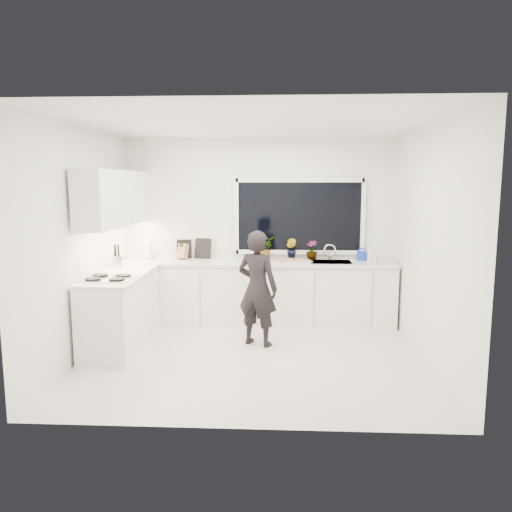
{
  "coord_description": "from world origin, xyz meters",
  "views": [
    {
      "loc": [
        0.34,
        -5.66,
        2.04
      ],
      "look_at": [
        0.03,
        0.4,
        1.15
      ],
      "focal_mm": 35.0,
      "sensor_mm": 36.0,
      "label": 1
    }
  ],
  "objects": [
    {
      "name": "window",
      "position": [
        0.6,
        1.73,
        1.55
      ],
      "size": [
        1.8,
        0.02,
        1.0
      ],
      "primitive_type": "cube",
      "color": "black",
      "rests_on": "wall_back"
    },
    {
      "name": "pizza_tray",
      "position": [
        0.53,
        1.42,
        0.94
      ],
      "size": [
        0.5,
        0.42,
        0.03
      ],
      "primitive_type": "cube",
      "rotation": [
        0.0,
        0.0,
        0.25
      ],
      "color": "#B3B4B8",
      "rests_on": "countertop_back"
    },
    {
      "name": "pizza",
      "position": [
        0.53,
        1.42,
        0.95
      ],
      "size": [
        0.45,
        0.37,
        0.01
      ],
      "primitive_type": "cube",
      "rotation": [
        0.0,
        0.0,
        0.25
      ],
      "color": "red",
      "rests_on": "pizza_tray"
    },
    {
      "name": "sink",
      "position": [
        1.05,
        1.45,
        0.87
      ],
      "size": [
        0.58,
        0.42,
        0.14
      ],
      "primitive_type": "cube",
      "color": "silver",
      "rests_on": "countertop_back"
    },
    {
      "name": "watering_can",
      "position": [
        1.51,
        1.61,
        0.98
      ],
      "size": [
        0.16,
        0.16,
        0.13
      ],
      "primitive_type": "cylinder",
      "rotation": [
        0.0,
        0.0,
        0.15
      ],
      "color": "#1534C4",
      "rests_on": "countertop_back"
    },
    {
      "name": "picture_frame_small",
      "position": [
        -0.83,
        1.69,
        1.07
      ],
      "size": [
        0.25,
        0.07,
        0.3
      ],
      "primitive_type": "cube",
      "rotation": [
        0.0,
        0.0,
        -0.22
      ],
      "color": "black",
      "rests_on": "countertop_back"
    },
    {
      "name": "wall_left",
      "position": [
        -2.01,
        0.0,
        1.35
      ],
      "size": [
        0.02,
        3.5,
        2.7
      ],
      "primitive_type": "cube",
      "color": "white",
      "rests_on": "ground"
    },
    {
      "name": "base_cabinets_back",
      "position": [
        0.0,
        1.45,
        0.44
      ],
      "size": [
        3.92,
        0.58,
        0.88
      ],
      "primitive_type": "cube",
      "color": "white",
      "rests_on": "floor"
    },
    {
      "name": "base_cabinets_left",
      "position": [
        -1.67,
        0.35,
        0.44
      ],
      "size": [
        0.58,
        1.6,
        0.88
      ],
      "primitive_type": "cube",
      "color": "white",
      "rests_on": "floor"
    },
    {
      "name": "stovetop",
      "position": [
        -1.69,
        -0.0,
        0.94
      ],
      "size": [
        0.56,
        0.48,
        0.03
      ],
      "primitive_type": "cube",
      "color": "black",
      "rests_on": "countertop_left"
    },
    {
      "name": "paper_towel_roll",
      "position": [
        -1.63,
        1.55,
        1.05
      ],
      "size": [
        0.11,
        0.11,
        0.26
      ],
      "primitive_type": "cylinder",
      "rotation": [
        0.0,
        0.0,
        -0.01
      ],
      "color": "white",
      "rests_on": "countertop_back"
    },
    {
      "name": "wall_back",
      "position": [
        0.0,
        1.76,
        1.35
      ],
      "size": [
        4.0,
        0.02,
        2.7
      ],
      "primitive_type": "cube",
      "color": "white",
      "rests_on": "ground"
    },
    {
      "name": "countertop_left",
      "position": [
        -1.67,
        0.35,
        0.9
      ],
      "size": [
        0.62,
        1.6,
        0.04
      ],
      "primitive_type": "cube",
      "color": "silver",
      "rests_on": "base_cabinets_left"
    },
    {
      "name": "ceiling",
      "position": [
        0.0,
        0.0,
        2.71
      ],
      "size": [
        4.0,
        3.5,
        0.02
      ],
      "primitive_type": "cube",
      "color": "white",
      "rests_on": "wall_back"
    },
    {
      "name": "picture_frame_large",
      "position": [
        -1.12,
        1.69,
        1.06
      ],
      "size": [
        0.22,
        0.07,
        0.28
      ],
      "primitive_type": "cube",
      "rotation": [
        0.0,
        0.0,
        0.25
      ],
      "color": "black",
      "rests_on": "countertop_back"
    },
    {
      "name": "knife_block",
      "position": [
        -1.12,
        1.59,
        1.03
      ],
      "size": [
        0.16,
        0.14,
        0.22
      ],
      "primitive_type": "cube",
      "rotation": [
        0.0,
        0.0,
        -0.42
      ],
      "color": "brown",
      "rests_on": "countertop_back"
    },
    {
      "name": "person",
      "position": [
        0.04,
        0.46,
        0.73
      ],
      "size": [
        0.63,
        0.54,
        1.46
      ],
      "primitive_type": "imported",
      "rotation": [
        0.0,
        0.0,
        2.72
      ],
      "color": "black",
      "rests_on": "floor"
    },
    {
      "name": "floor",
      "position": [
        0.0,
        0.0,
        -0.01
      ],
      "size": [
        4.0,
        3.5,
        0.02
      ],
      "primitive_type": "cube",
      "color": "beige",
      "rests_on": "ground"
    },
    {
      "name": "wall_right",
      "position": [
        2.01,
        0.0,
        1.35
      ],
      "size": [
        0.02,
        3.5,
        2.7
      ],
      "primitive_type": "cube",
      "color": "white",
      "rests_on": "ground"
    },
    {
      "name": "utensil_crock",
      "position": [
        -1.85,
        0.8,
        1.0
      ],
      "size": [
        0.16,
        0.16,
        0.16
      ],
      "primitive_type": "cylinder",
      "rotation": [
        0.0,
        0.0,
        -0.28
      ],
      "color": "#B1B1B5",
      "rests_on": "countertop_left"
    },
    {
      "name": "herb_plants",
      "position": [
        0.29,
        1.61,
        1.08
      ],
      "size": [
        0.97,
        0.35,
        0.33
      ],
      "color": "#26662D",
      "rests_on": "countertop_back"
    },
    {
      "name": "countertop_back",
      "position": [
        0.0,
        1.44,
        0.9
      ],
      "size": [
        3.94,
        0.62,
        0.04
      ],
      "primitive_type": "cube",
      "color": "silver",
      "rests_on": "base_cabinets_back"
    },
    {
      "name": "soap_bottles",
      "position": [
        1.6,
        1.3,
        1.04
      ],
      "size": [
        0.17,
        0.15,
        0.27
      ],
      "color": "#D8BF66",
      "rests_on": "countertop_back"
    },
    {
      "name": "faucet",
      "position": [
        1.05,
        1.65,
        1.03
      ],
      "size": [
        0.03,
        0.03,
        0.22
      ],
      "primitive_type": "cylinder",
      "color": "silver",
      "rests_on": "countertop_back"
    },
    {
      "name": "upper_cabinets",
      "position": [
        -1.79,
        0.7,
        1.85
      ],
      "size": [
        0.34,
        2.1,
        0.7
      ],
      "primitive_type": "cube",
      "color": "white",
      "rests_on": "wall_left"
    }
  ]
}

